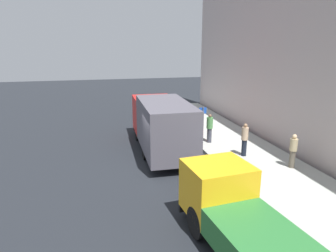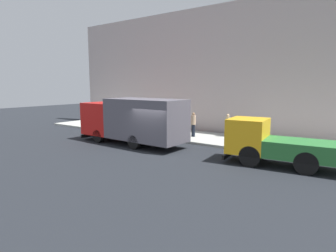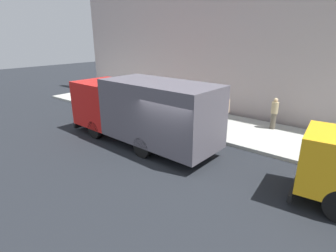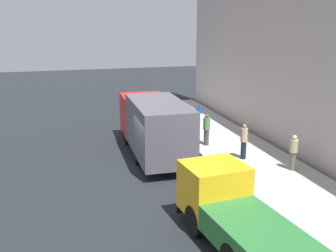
{
  "view_description": "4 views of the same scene",
  "coord_description": "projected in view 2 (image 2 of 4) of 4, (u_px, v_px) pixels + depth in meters",
  "views": [
    {
      "loc": [
        -2.75,
        -13.69,
        5.9
      ],
      "look_at": [
        0.99,
        1.74,
        1.62
      ],
      "focal_mm": 32.61,
      "sensor_mm": 36.0,
      "label": 1
    },
    {
      "loc": [
        -12.93,
        -10.39,
        3.88
      ],
      "look_at": [
        1.67,
        0.21,
        1.29
      ],
      "focal_mm": 30.64,
      "sensor_mm": 36.0,
      "label": 2
    },
    {
      "loc": [
        -7.43,
        -5.85,
        4.79
      ],
      "look_at": [
        0.72,
        0.81,
        1.19
      ],
      "focal_mm": 28.08,
      "sensor_mm": 36.0,
      "label": 3
    },
    {
      "loc": [
        -3.94,
        -16.86,
        6.87
      ],
      "look_at": [
        1.33,
        1.74,
        1.68
      ],
      "focal_mm": 42.87,
      "sensor_mm": 36.0,
      "label": 4
    }
  ],
  "objects": [
    {
      "name": "ground",
      "position": [
        154.0,
        151.0,
        16.95
      ],
      "size": [
        80.0,
        80.0,
        0.0
      ],
      "primitive_type": "plane",
      "color": "black"
    },
    {
      "name": "sidewalk",
      "position": [
        198.0,
        137.0,
        21.06
      ],
      "size": [
        4.28,
        30.0,
        0.16
      ],
      "primitive_type": "cube",
      "color": "#AEB0A8",
      "rests_on": "ground"
    },
    {
      "name": "building_facade",
      "position": [
        216.0,
        71.0,
        22.48
      ],
      "size": [
        0.5,
        30.0,
        9.93
      ],
      "primitive_type": "cube",
      "color": "#B7A8A6",
      "rests_on": "ground"
    },
    {
      "name": "large_utility_truck",
      "position": [
        133.0,
        119.0,
        18.74
      ],
      "size": [
        2.59,
        7.87,
        3.01
      ],
      "rotation": [
        0.0,
        0.0,
        -0.02
      ],
      "color": "red",
      "rests_on": "ground"
    },
    {
      "name": "small_flatbed_truck",
      "position": [
        276.0,
        144.0,
        13.78
      ],
      "size": [
        2.53,
        5.86,
        2.21
      ],
      "rotation": [
        0.0,
        0.0,
        0.1
      ],
      "color": "#F4AF18",
      "rests_on": "ground"
    },
    {
      "name": "pedestrian_walking",
      "position": [
        157.0,
        123.0,
        21.45
      ],
      "size": [
        0.52,
        0.52,
        1.75
      ],
      "rotation": [
        0.0,
        0.0,
        5.6
      ],
      "color": "#3D3F4A",
      "rests_on": "sidewalk"
    },
    {
      "name": "pedestrian_standing",
      "position": [
        193.0,
        124.0,
        20.71
      ],
      "size": [
        0.49,
        0.49,
        1.76
      ],
      "rotation": [
        0.0,
        0.0,
        5.66
      ],
      "color": "black",
      "rests_on": "sidewalk"
    },
    {
      "name": "pedestrian_third",
      "position": [
        228.0,
        125.0,
        20.74
      ],
      "size": [
        0.4,
        0.4,
        1.66
      ],
      "rotation": [
        0.0,
        0.0,
        4.87
      ],
      "color": "brown",
      "rests_on": "sidewalk"
    },
    {
      "name": "traffic_cone_orange",
      "position": [
        121.0,
        127.0,
        23.16
      ],
      "size": [
        0.51,
        0.51,
        0.73
      ],
      "primitive_type": "cone",
      "color": "orange",
      "rests_on": "sidewalk"
    },
    {
      "name": "street_sign_post",
      "position": [
        154.0,
        118.0,
        20.96
      ],
      "size": [
        0.44,
        0.08,
        2.24
      ],
      "color": "#4C5156",
      "rests_on": "sidewalk"
    }
  ]
}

